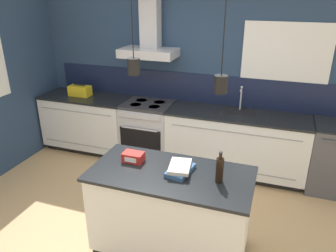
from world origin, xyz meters
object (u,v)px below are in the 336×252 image
oven_range (148,131)px  book_stack (180,169)px  bottle_on_island (220,170)px  dishwasher (333,158)px  yellow_toolbox (80,91)px  red_supply_box (133,157)px

oven_range → book_stack: 2.07m
book_stack → bottle_on_island: bearing=-6.7°
dishwasher → bottle_on_island: bottle_on_island is taller
oven_range → dishwasher: (2.60, 0.00, -0.00)m
oven_range → yellow_toolbox: yellow_toolbox is taller
oven_range → bottle_on_island: bottle_on_island is taller
bottle_on_island → yellow_toolbox: bearing=145.3°
dishwasher → book_stack: size_ratio=2.70×
dishwasher → book_stack: book_stack is taller
red_supply_box → yellow_toolbox: 2.39m
red_supply_box → yellow_toolbox: bearing=135.3°
bottle_on_island → book_stack: (-0.37, 0.04, -0.08)m
dishwasher → red_supply_box: bearing=-140.7°
bottle_on_island → yellow_toolbox: size_ratio=0.87×
dishwasher → book_stack: (-1.56, -1.73, 0.49)m
bottle_on_island → yellow_toolbox: 3.12m
book_stack → yellow_toolbox: yellow_toolbox is taller
oven_range → red_supply_box: bearing=-72.2°
book_stack → yellow_toolbox: (-2.20, 1.73, 0.04)m
dishwasher → yellow_toolbox: bearing=180.0°
book_stack → yellow_toolbox: size_ratio=0.99×
book_stack → red_supply_box: size_ratio=1.67×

